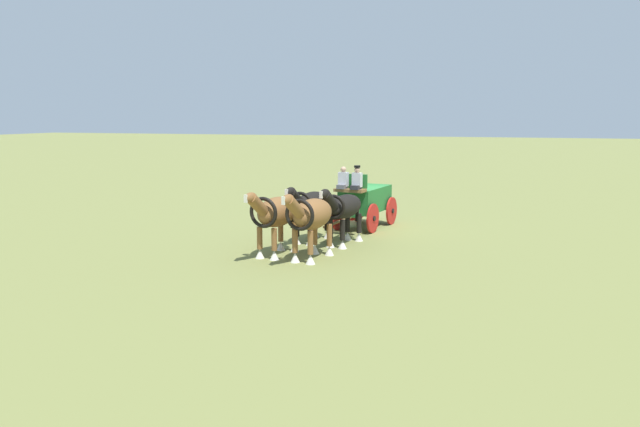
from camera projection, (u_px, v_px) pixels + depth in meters
The scene contains 6 objects.
ground_plane at pixel (365, 227), 26.27m from camera, with size 220.00×220.00×0.00m, color olive.
show_wagon at pixel (364, 200), 25.93m from camera, with size 5.70×2.03×2.68m.
draft_horse_rear_near at pixel (343, 209), 22.48m from camera, with size 3.18×1.14×2.18m.
draft_horse_rear_off at pixel (311, 206), 23.06m from camera, with size 3.15×1.24×2.17m.
draft_horse_lead_near at pixel (311, 216), 20.18m from camera, with size 3.04×1.25×2.29m.
draft_horse_lead_off at pixel (275, 214), 20.74m from camera, with size 3.02×1.25×2.27m.
Camera 1 is at (25.17, 6.25, 4.62)m, focal length 35.62 mm.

